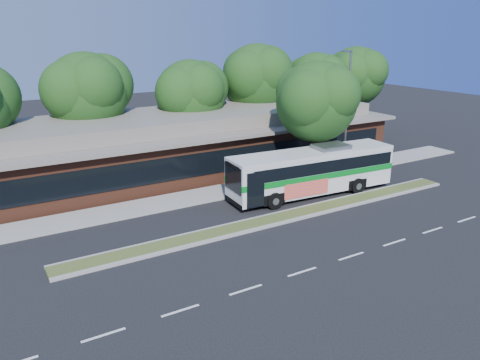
{
  "coord_description": "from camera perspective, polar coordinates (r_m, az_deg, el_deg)",
  "views": [
    {
      "loc": [
        -15.1,
        -19.77,
        10.46
      ],
      "look_at": [
        -1.63,
        2.8,
        2.0
      ],
      "focal_mm": 35.0,
      "sensor_mm": 36.0,
      "label": 1
    }
  ],
  "objects": [
    {
      "name": "ground",
      "position": [
        26.98,
        6.05,
        -5.07
      ],
      "size": [
        120.0,
        120.0,
        0.0
      ],
      "primitive_type": "plane",
      "color": "black",
      "rests_on": "ground"
    },
    {
      "name": "median_strip",
      "position": [
        27.4,
        5.31,
        -4.51
      ],
      "size": [
        26.0,
        1.1,
        0.15
      ],
      "primitive_type": "cube",
      "color": "#445122",
      "rests_on": "ground"
    },
    {
      "name": "sidewalk",
      "position": [
        31.95,
        -0.8,
        -1.15
      ],
      "size": [
        44.0,
        2.6,
        0.12
      ],
      "primitive_type": "cube",
      "color": "gray",
      "rests_on": "ground"
    },
    {
      "name": "plaza_building",
      "position": [
        37.02,
        -5.95,
        4.74
      ],
      "size": [
        33.2,
        11.2,
        4.45
      ],
      "color": "brown",
      "rests_on": "ground"
    },
    {
      "name": "lamp_post",
      "position": [
        36.1,
        12.9,
        8.55
      ],
      "size": [
        0.93,
        0.18,
        9.07
      ],
      "color": "slate",
      "rests_on": "ground"
    },
    {
      "name": "tree_bg_b",
      "position": [
        37.16,
        -17.64,
        10.36
      ],
      "size": [
        6.69,
        6.0,
        9.0
      ],
      "color": "black",
      "rests_on": "ground"
    },
    {
      "name": "tree_bg_c",
      "position": [
        38.91,
        -5.58,
        10.58
      ],
      "size": [
        6.24,
        5.6,
        8.26
      ],
      "color": "black",
      "rests_on": "ground"
    },
    {
      "name": "tree_bg_d",
      "position": [
        43.14,
        2.46,
        12.45
      ],
      "size": [
        6.91,
        6.2,
        9.37
      ],
      "color": "black",
      "rests_on": "ground"
    },
    {
      "name": "tree_bg_e",
      "position": [
        45.96,
        9.53,
        11.71
      ],
      "size": [
        6.47,
        5.8,
        8.5
      ],
      "color": "black",
      "rests_on": "ground"
    },
    {
      "name": "tree_bg_f",
      "position": [
        50.71,
        14.14,
        12.34
      ],
      "size": [
        6.69,
        6.0,
        8.92
      ],
      "color": "black",
      "rests_on": "ground"
    },
    {
      "name": "transit_bus",
      "position": [
        31.02,
        8.87,
        1.43
      ],
      "size": [
        11.72,
        3.33,
        3.25
      ],
      "rotation": [
        0.0,
        0.0,
        -0.07
      ],
      "color": "silver",
      "rests_on": "ground"
    },
    {
      "name": "sidewalk_tree",
      "position": [
        33.45,
        9.68,
        9.68
      ],
      "size": [
        6.23,
        5.59,
        8.52
      ],
      "color": "black",
      "rests_on": "ground"
    }
  ]
}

